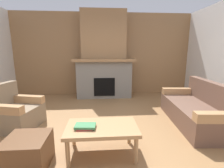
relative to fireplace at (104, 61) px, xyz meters
name	(u,v)px	position (x,y,z in m)	size (l,w,h in m)	color
ground	(108,135)	(0.00, -2.62, -1.16)	(9.00, 9.00, 0.00)	olive
wall_back_wood_panel	(104,54)	(0.00, 0.38, 0.19)	(6.00, 0.12, 2.70)	#997047
fireplace	(104,61)	(0.00, 0.00, 0.00)	(1.90, 0.82, 2.70)	gray
couch	(197,110)	(1.84, -2.25, -0.88)	(0.99, 1.86, 0.85)	brown
armchair	(15,112)	(-1.80, -2.14, -0.87)	(0.92, 0.92, 0.85)	#847056
coffee_table	(102,130)	(-0.12, -3.13, -0.79)	(1.00, 0.60, 0.43)	tan
ottoman	(28,152)	(-1.07, -3.32, -0.96)	(0.52, 0.52, 0.40)	brown
book_stack_near_edge	(85,126)	(-0.34, -3.17, -0.71)	(0.29, 0.20, 0.05)	#B23833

